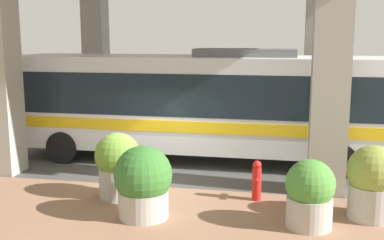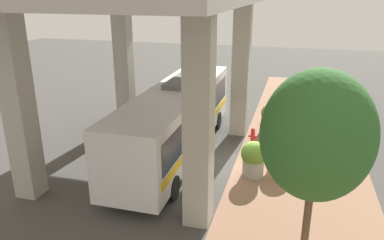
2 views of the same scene
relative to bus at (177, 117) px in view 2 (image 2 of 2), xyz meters
name	(u,v)px [view 2 (image 2 of 2)]	position (x,y,z in m)	size (l,w,h in m)	color
ground_plane	(233,168)	(-3.07, 0.96, -1.93)	(80.00, 80.00, 0.00)	#474442
sidewalk_strip	(300,176)	(-6.07, 0.96, -1.92)	(6.00, 40.00, 0.02)	#936B51
overpass	(148,14)	(0.93, 0.96, 4.95)	(9.40, 17.04, 7.98)	#ADA89E
bus	(177,117)	(0.00, 0.00, 0.00)	(2.77, 12.38, 3.56)	silver
fire_hydrant	(253,137)	(-3.59, -1.88, -1.43)	(0.46, 0.22, 1.00)	red
planter_front	(253,158)	(-4.02, 1.48, -1.08)	(1.12, 1.12, 1.63)	#ADA89E
planter_middle	(270,117)	(-4.29, -4.42, -1.09)	(1.13, 1.13, 1.65)	#ADA89E
planter_back	(283,128)	(-5.06, -3.07, -1.20)	(1.02, 1.02, 1.46)	#ADA89E
planter_extra	(282,153)	(-5.20, 0.47, -1.13)	(1.28, 1.28, 1.62)	#ADA89E
street_tree_near	(317,136)	(-6.13, 7.42, 2.47)	(2.84, 2.84, 6.12)	brown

